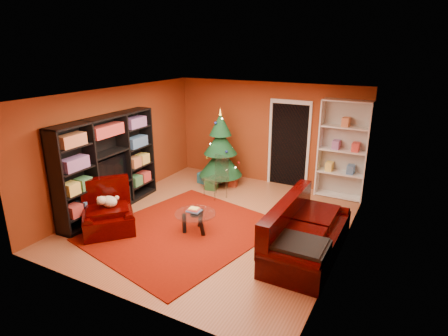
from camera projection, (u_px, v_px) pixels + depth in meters
The scene contains 18 objects.
floor at pixel (215, 223), 7.70m from camera, with size 5.00×5.50×0.05m, color #9C5733.
ceiling at pixel (214, 93), 6.87m from camera, with size 5.00×5.50×0.05m, color silver.
wall_back at pixel (268, 133), 9.61m from camera, with size 5.00×0.05×2.60m, color #8E3918.
wall_left at pixel (117, 146), 8.42m from camera, with size 0.05×5.50×2.60m, color #8E3918.
wall_right at pixel (348, 183), 6.16m from camera, with size 0.05×5.50×2.60m, color #8E3918.
doorway at pixel (289, 146), 9.38m from camera, with size 1.06×0.60×2.16m, color black, non-canonical shape.
rug at pixel (183, 231), 7.29m from camera, with size 2.81×3.28×0.02m, color maroon.
media_unit at pixel (108, 165), 7.92m from camera, with size 0.41×2.70×2.07m, color black, non-canonical shape.
christmas_tree at pixel (220, 148), 9.51m from camera, with size 1.12×1.12×2.00m, color #0F3C1D, non-canonical shape.
gift_box_teal at pixel (204, 178), 9.84m from camera, with size 0.27×0.27×0.27m, color #1A5D6F.
gift_box_green at pixel (211, 184), 9.39m from camera, with size 0.28×0.28×0.28m, color #225526.
gift_box_red at pixel (233, 182), 9.60m from camera, with size 0.20×0.20×0.20m, color maroon.
white_bookshelf at pixel (343, 150), 8.61m from camera, with size 1.09×0.39×2.36m, color white, non-canonical shape.
armchair at pixel (108, 212), 7.20m from camera, with size 1.02×1.02×0.80m, color black, non-canonical shape.
dog at pixel (109, 202), 7.20m from camera, with size 0.40×0.30×0.26m, color beige, non-canonical shape.
sofa at pixel (308, 229), 6.37m from camera, with size 2.24×1.01×0.96m, color black, non-canonical shape.
coffee_table at pixel (196, 222), 7.21m from camera, with size 0.79×0.79×0.50m, color gray, non-canonical shape.
acrylic_chair at pixel (215, 179), 8.80m from camera, with size 0.46×0.50×0.90m, color #66605B, non-canonical shape.
Camera 1 is at (3.45, -6.05, 3.47)m, focal length 30.00 mm.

